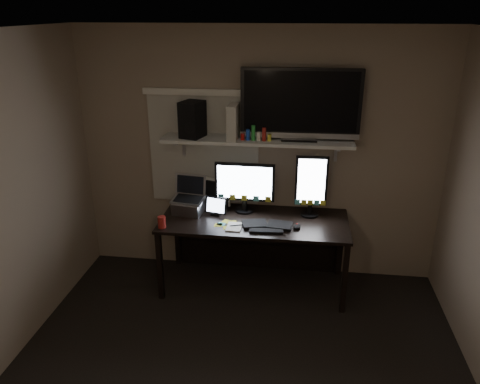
% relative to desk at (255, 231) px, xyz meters
% --- Properties ---
extents(ceiling, '(3.60, 3.60, 0.00)m').
position_rel_desk_xyz_m(ceiling, '(0.00, -1.55, 1.95)').
color(ceiling, silver).
rests_on(ceiling, back_wall).
extents(back_wall, '(3.60, 0.00, 3.60)m').
position_rel_desk_xyz_m(back_wall, '(0.00, 0.25, 0.70)').
color(back_wall, '#81705C').
rests_on(back_wall, floor).
extents(window_blinds, '(1.10, 0.02, 1.10)m').
position_rel_desk_xyz_m(window_blinds, '(-0.55, 0.24, 0.75)').
color(window_blinds, '#B7B2A4').
rests_on(window_blinds, back_wall).
extents(desk, '(1.80, 0.75, 0.73)m').
position_rel_desk_xyz_m(desk, '(0.00, 0.00, 0.00)').
color(desk, black).
rests_on(desk, floor).
extents(wall_shelf, '(1.80, 0.35, 0.03)m').
position_rel_desk_xyz_m(wall_shelf, '(0.00, 0.08, 0.91)').
color(wall_shelf, beige).
rests_on(wall_shelf, back_wall).
extents(monitor_landscape, '(0.59, 0.08, 0.52)m').
position_rel_desk_xyz_m(monitor_landscape, '(-0.12, 0.07, 0.43)').
color(monitor_landscape, black).
rests_on(monitor_landscape, desk).
extents(monitor_portrait, '(0.31, 0.07, 0.62)m').
position_rel_desk_xyz_m(monitor_portrait, '(0.53, 0.05, 0.48)').
color(monitor_portrait, black).
rests_on(monitor_portrait, desk).
extents(keyboard, '(0.48, 0.22, 0.03)m').
position_rel_desk_xyz_m(keyboard, '(0.14, -0.25, 0.19)').
color(keyboard, black).
rests_on(keyboard, desk).
extents(mouse, '(0.09, 0.11, 0.04)m').
position_rel_desk_xyz_m(mouse, '(0.41, -0.26, 0.19)').
color(mouse, black).
rests_on(mouse, desk).
extents(notepad, '(0.14, 0.20, 0.01)m').
position_rel_desk_xyz_m(notepad, '(-0.17, -0.32, 0.18)').
color(notepad, silver).
rests_on(notepad, desk).
extents(tablet, '(0.23, 0.14, 0.19)m').
position_rel_desk_xyz_m(tablet, '(-0.38, -0.06, 0.27)').
color(tablet, black).
rests_on(tablet, desk).
extents(file_sorter, '(0.25, 0.18, 0.30)m').
position_rel_desk_xyz_m(file_sorter, '(-0.40, 0.16, 0.32)').
color(file_sorter, black).
rests_on(file_sorter, desk).
extents(laptop, '(0.35, 0.30, 0.36)m').
position_rel_desk_xyz_m(laptop, '(-0.66, -0.04, 0.36)').
color(laptop, '#A2A2A7').
rests_on(laptop, desk).
extents(cup, '(0.08, 0.08, 0.11)m').
position_rel_desk_xyz_m(cup, '(-0.83, -0.40, 0.23)').
color(cup, maroon).
rests_on(cup, desk).
extents(sticky_notes, '(0.35, 0.28, 0.00)m').
position_rel_desk_xyz_m(sticky_notes, '(-0.29, -0.25, 0.18)').
color(sticky_notes, gold).
rests_on(sticky_notes, desk).
extents(tv, '(1.10, 0.22, 0.66)m').
position_rel_desk_xyz_m(tv, '(0.39, 0.10, 1.26)').
color(tv, black).
rests_on(tv, wall_shelf).
extents(game_console, '(0.09, 0.27, 0.32)m').
position_rel_desk_xyz_m(game_console, '(-0.22, 0.05, 1.09)').
color(game_console, beige).
rests_on(game_console, wall_shelf).
extents(speaker, '(0.24, 0.27, 0.34)m').
position_rel_desk_xyz_m(speaker, '(-0.61, 0.06, 1.10)').
color(speaker, black).
rests_on(speaker, wall_shelf).
extents(bottles, '(0.23, 0.09, 0.15)m').
position_rel_desk_xyz_m(bottles, '(-0.01, 0.01, 1.00)').
color(bottles, '#A50F0C').
rests_on(bottles, wall_shelf).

